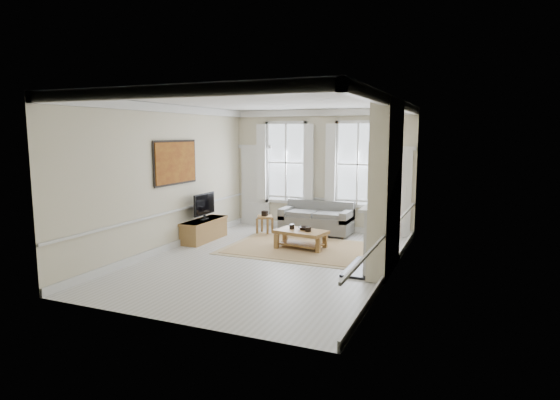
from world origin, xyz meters
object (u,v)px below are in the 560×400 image
at_px(side_table, 265,220).
at_px(coffee_table, 301,234).
at_px(sofa, 317,220).
at_px(tv_stand, 204,230).

distance_m(side_table, coffee_table, 1.98).
bearing_deg(side_table, sofa, 23.36).
bearing_deg(tv_stand, coffee_table, 3.06).
distance_m(sofa, coffee_table, 1.85).
xyz_separation_m(sofa, tv_stand, (-2.39, -1.97, -0.09)).
relative_size(coffee_table, tv_stand, 0.85).
bearing_deg(sofa, side_table, -156.64).
relative_size(side_table, tv_stand, 0.34).
xyz_separation_m(side_table, tv_stand, (-1.07, -1.40, -0.11)).
relative_size(sofa, coffee_table, 1.48).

